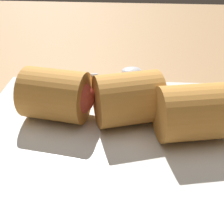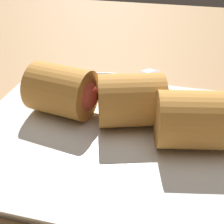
% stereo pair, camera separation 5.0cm
% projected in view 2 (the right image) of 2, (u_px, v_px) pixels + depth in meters
% --- Properties ---
extents(table_surface, '(1.80, 1.40, 0.02)m').
position_uv_depth(table_surface, '(114.00, 149.00, 0.37)').
color(table_surface, '#A87F54').
rests_on(table_surface, ground).
extents(serving_plate, '(0.34, 0.27, 0.01)m').
position_uv_depth(serving_plate, '(112.00, 135.00, 0.37)').
color(serving_plate, silver).
rests_on(serving_plate, table_surface).
extents(roll_front_left, '(0.09, 0.07, 0.06)m').
position_uv_depth(roll_front_left, '(65.00, 91.00, 0.38)').
color(roll_front_left, '#C68438').
rests_on(roll_front_left, serving_plate).
extents(roll_front_right, '(0.09, 0.08, 0.06)m').
position_uv_depth(roll_front_right, '(197.00, 122.00, 0.32)').
color(roll_front_right, '#C68438').
rests_on(roll_front_right, serving_plate).
extents(roll_back_left, '(0.09, 0.08, 0.06)m').
position_uv_depth(roll_back_left, '(135.00, 100.00, 0.36)').
color(roll_back_left, '#C68438').
rests_on(roll_back_left, serving_plate).
extents(spoon, '(0.20, 0.06, 0.01)m').
position_uv_depth(spoon, '(133.00, 73.00, 0.52)').
color(spoon, silver).
rests_on(spoon, table_surface).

